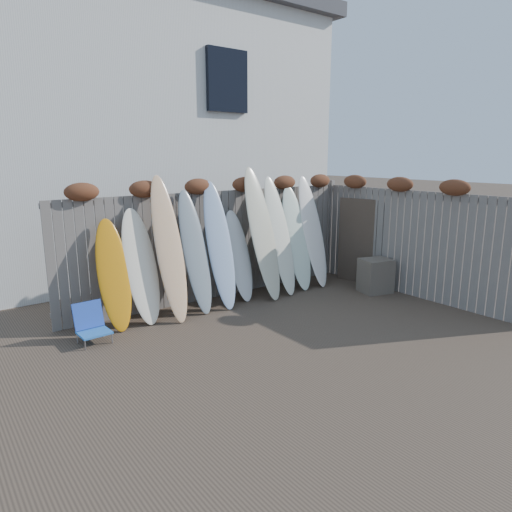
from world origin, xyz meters
TOP-DOWN VIEW (x-y plane):
  - ground at (0.00, 0.00)m, footprint 80.00×80.00m
  - back_fence at (0.06, 2.39)m, footprint 6.05×0.28m
  - right_fence at (2.99, 0.25)m, footprint 0.28×4.40m
  - house at (0.50, 6.50)m, footprint 8.50×5.50m
  - beach_chair at (-2.62, 1.69)m, footprint 0.44×0.47m
  - wooden_crate at (2.62, 0.77)m, footprint 0.67×0.61m
  - lattice_panel at (2.96, 1.37)m, footprint 0.34×1.15m
  - surfboard_0 at (-2.13, 2.00)m, footprint 0.53×0.64m
  - surfboard_1 at (-1.68, 2.01)m, footprint 0.56×0.67m
  - surfboard_2 at (-1.24, 1.90)m, footprint 0.48×0.83m
  - surfboard_3 at (-0.72, 1.97)m, footprint 0.48×0.75m
  - surfboard_4 at (-0.25, 1.93)m, footprint 0.52×0.81m
  - surfboard_5 at (0.23, 2.03)m, footprint 0.49×0.61m
  - surfboard_6 at (0.67, 1.89)m, footprint 0.59×0.88m
  - surfboard_7 at (1.12, 1.93)m, footprint 0.51×0.81m
  - surfboard_8 at (1.60, 1.96)m, footprint 0.58×0.76m
  - surfboard_9 at (2.03, 1.95)m, footprint 0.50×0.79m

SIDE VIEW (x-z plane):
  - ground at x=0.00m, z-range 0.00..0.00m
  - beach_chair at x=-2.62m, z-range -0.02..0.54m
  - wooden_crate at x=2.62m, z-range 0.00..0.66m
  - surfboard_5 at x=0.23m, z-range 0.00..1.66m
  - surfboard_0 at x=-2.13m, z-range 0.00..1.70m
  - lattice_panel at x=2.96m, z-range 0.00..1.76m
  - surfboard_1 at x=-1.68m, z-range 0.00..1.83m
  - surfboard_8 at x=1.60m, z-range 0.00..2.05m
  - surfboard_3 at x=-0.72m, z-range 0.00..2.07m
  - surfboard_4 at x=-0.25m, z-range 0.00..2.20m
  - surfboard_9 at x=2.03m, z-range 0.00..2.23m
  - surfboard_7 at x=1.12m, z-range 0.00..2.25m
  - right_fence at x=2.99m, z-range 0.02..2.26m
  - surfboard_2 at x=-1.24m, z-range 0.00..2.34m
  - back_fence at x=0.06m, z-range 0.06..2.30m
  - surfboard_6 at x=0.67m, z-range 0.00..2.44m
  - house at x=0.50m, z-range 0.04..6.36m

